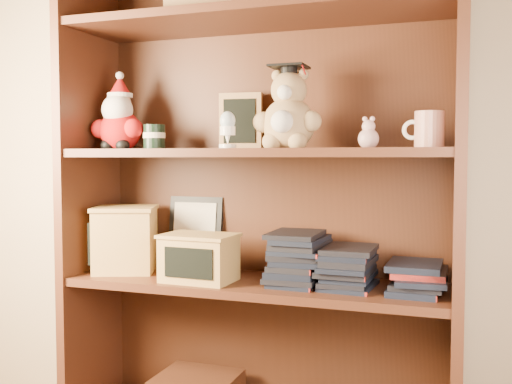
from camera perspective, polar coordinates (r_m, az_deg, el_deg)
bookcase at (r=1.85m, az=0.44°, el=-1.18°), size 1.20×0.35×1.60m
shelf_lower at (r=1.84m, az=0.00°, el=-8.82°), size 1.14×0.33×0.02m
shelf_upper at (r=1.80m, az=0.00°, el=3.74°), size 1.14×0.33×0.02m
santa_plush at (r=2.00m, az=-12.90°, el=6.68°), size 0.18×0.13×0.26m
teachers_tin at (r=1.94m, az=-9.67°, el=5.22°), size 0.07×0.07×0.08m
chalkboard_plaque at (r=1.94m, az=-1.48°, el=6.67°), size 0.14×0.08×0.18m
egg_cup at (r=1.75m, az=-2.72°, el=6.07°), size 0.05×0.05×0.11m
grad_teddy_bear at (r=1.76m, az=3.08°, el=7.23°), size 0.21×0.18×0.25m
pink_figurine at (r=1.72m, az=10.66°, el=5.28°), size 0.06×0.06×0.09m
teacher_mug at (r=1.70m, az=16.09°, el=5.73°), size 0.11×0.08×0.10m
certificate_frame at (r=2.05m, az=-5.82°, el=-3.83°), size 0.19×0.05×0.24m
treats_box at (r=2.01m, az=-12.34°, el=-4.35°), size 0.25×0.25×0.21m
pencils_box at (r=1.82m, az=-5.45°, el=-6.20°), size 0.23×0.17×0.14m
book_stack_left at (r=1.78m, az=3.95°, el=-6.18°), size 0.14×0.20×0.16m
book_stack_mid at (r=1.76m, az=8.51°, el=-6.90°), size 0.14×0.20×0.13m
book_stack_right at (r=1.73m, az=15.15°, el=-7.92°), size 0.14×0.20×0.08m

